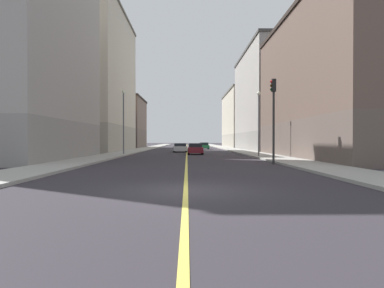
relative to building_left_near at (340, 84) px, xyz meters
The scene contains 16 objects.
ground_plane 26.64m from the building_left_near, 125.23° to the right, with size 400.00×400.00×0.00m, color #2E2A30.
sidewalk_left 29.65m from the building_left_near, 103.22° to the left, with size 3.27×168.00×0.15m, color #9E9B93.
sidewalk_right 36.96m from the building_left_near, 129.41° to the left, with size 3.27×168.00×0.15m, color #9E9B93.
lane_center_stripe 32.49m from the building_left_near, 117.85° to the left, with size 0.16×154.00×0.01m, color #E5D14C.
building_left_near is the anchor object (origin of this frame).
building_left_mid 25.37m from the building_left_near, 90.00° to the left, with size 10.20×23.74×16.90m.
building_left_far 50.95m from the building_left_near, 90.00° to the left, with size 10.20×24.59×13.56m.
building_right_corner 30.15m from the building_left_near, behind, with size 10.20×17.71×24.23m.
building_right_midblock 36.77m from the building_left_near, 144.09° to the left, with size 10.20×23.11×21.94m.
building_right_distant 52.12m from the building_left_near, 124.65° to the left, with size 10.20×16.04×11.04m.
traffic_light_left_near 12.58m from the building_left_near, 135.25° to the right, with size 0.40×0.32×6.05m.
street_lamp_left_near 8.29m from the building_left_near, behind, with size 0.36×0.36×6.42m.
street_lamp_right_near 22.98m from the building_left_near, 164.41° to the left, with size 0.36×0.36×7.27m.
car_green 35.32m from the building_left_near, 109.39° to the left, with size 1.95×4.22×1.28m.
car_maroon 17.50m from the building_left_near, 147.92° to the left, with size 1.85×4.10×1.34m.
car_silver 23.61m from the building_left_near, 134.09° to the left, with size 2.08×4.31×1.27m.
Camera 1 is at (0.05, -11.61, 1.72)m, focal length 31.81 mm.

